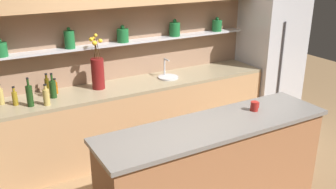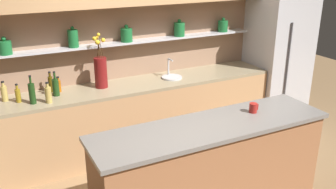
{
  "view_description": "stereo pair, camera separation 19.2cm",
  "coord_description": "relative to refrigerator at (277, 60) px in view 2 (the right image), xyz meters",
  "views": [
    {
      "loc": [
        -1.9,
        -2.84,
        2.45
      ],
      "look_at": [
        -0.04,
        0.43,
        1.04
      ],
      "focal_mm": 40.0,
      "sensor_mm": 36.0,
      "label": 1
    },
    {
      "loc": [
        -1.73,
        -2.94,
        2.45
      ],
      "look_at": [
        -0.04,
        0.43,
        1.04
      ],
      "focal_mm": 40.0,
      "sensor_mm": 36.0,
      "label": 2
    }
  ],
  "objects": [
    {
      "name": "bottle_spirit_4",
      "position": [
        -3.38,
        -0.13,
        0.05
      ],
      "size": [
        0.07,
        0.07,
        0.24
      ],
      "color": "tan",
      "rests_on": "back_counter_unit"
    },
    {
      "name": "bottle_wine_1",
      "position": [
        -3.54,
        -0.08,
        0.08
      ],
      "size": [
        0.07,
        0.07,
        0.32
      ],
      "color": "#193814",
      "rests_on": "back_counter_unit"
    },
    {
      "name": "bottle_oil_5",
      "position": [
        -3.67,
        0.04,
        0.04
      ],
      "size": [
        0.06,
        0.06,
        0.21
      ],
      "color": "olive",
      "rests_on": "back_counter_unit"
    },
    {
      "name": "bottle_wine_0",
      "position": [
        -3.26,
        0.06,
        0.06
      ],
      "size": [
        0.08,
        0.08,
        0.29
      ],
      "color": "#193814",
      "rests_on": "back_counter_unit"
    },
    {
      "name": "sink_fixture",
      "position": [
        -1.77,
        0.05,
        -0.02
      ],
      "size": [
        0.27,
        0.27,
        0.25
      ],
      "color": "#B7B7BC",
      "rests_on": "back_counter_unit"
    },
    {
      "name": "coffee_mug",
      "position": [
        -1.7,
        -1.53,
        0.1
      ],
      "size": [
        0.1,
        0.08,
        0.09
      ],
      "color": "maroon",
      "rests_on": "island_counter"
    },
    {
      "name": "back_counter_unit",
      "position": [
        -2.28,
        0.04,
        -0.5
      ],
      "size": [
        3.73,
        0.62,
        0.92
      ],
      "color": "tan",
      "rests_on": "ground_plane"
    },
    {
      "name": "bottle_spirit_6",
      "position": [
        -3.81,
        0.14,
        0.05
      ],
      "size": [
        0.07,
        0.07,
        0.23
      ],
      "color": "tan",
      "rests_on": "back_counter_unit"
    },
    {
      "name": "island_counter",
      "position": [
        -2.2,
        -1.59,
        -0.45
      ],
      "size": [
        2.27,
        0.61,
        1.02
      ],
      "color": "#99603D",
      "rests_on": "ground_plane"
    },
    {
      "name": "flower_vase",
      "position": [
        -2.71,
        0.11,
        0.17
      ],
      "size": [
        0.15,
        0.17,
        0.69
      ],
      "color": "maroon",
      "rests_on": "back_counter_unit"
    },
    {
      "name": "back_wall_unit",
      "position": [
        -2.2,
        0.33,
        0.59
      ],
      "size": [
        5.2,
        0.44,
        2.6
      ],
      "color": "#937056",
      "rests_on": "ground_plane"
    },
    {
      "name": "refrigerator",
      "position": [
        0.0,
        0.0,
        0.0
      ],
      "size": [
        0.8,
        0.73,
        1.93
      ],
      "color": "#B7B7BC",
      "rests_on": "ground_plane"
    },
    {
      "name": "bottle_oil_3",
      "position": [
        -3.29,
        0.21,
        0.06
      ],
      "size": [
        0.05,
        0.05,
        0.25
      ],
      "color": "#47380A",
      "rests_on": "back_counter_unit"
    },
    {
      "name": "bottle_sauce_2",
      "position": [
        -3.21,
        0.18,
        0.03
      ],
      "size": [
        0.05,
        0.05,
        0.19
      ],
      "color": "#9E4C0A",
      "rests_on": "back_counter_unit"
    }
  ]
}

